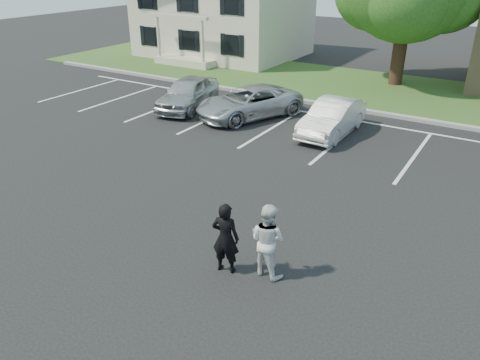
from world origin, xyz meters
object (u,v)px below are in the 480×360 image
at_px(car_white_sedan, 332,118).
at_px(man_white_shirt, 267,240).
at_px(man_black_suit, 226,238).
at_px(car_silver_west, 188,93).
at_px(car_silver_minivan, 249,102).

bearing_deg(car_white_sedan, man_white_shirt, -75.81).
relative_size(man_black_suit, car_silver_west, 0.40).
height_order(car_silver_west, car_white_sedan, car_silver_west).
height_order(man_white_shirt, car_silver_west, man_white_shirt).
height_order(car_silver_minivan, car_white_sedan, car_white_sedan).
bearing_deg(man_black_suit, man_white_shirt, -167.52).
xyz_separation_m(man_black_suit, car_white_sedan, (-1.33, 9.52, -0.18)).
xyz_separation_m(man_black_suit, man_white_shirt, (0.81, 0.39, 0.01)).
relative_size(car_silver_west, car_silver_minivan, 0.88).
distance_m(man_black_suit, car_silver_west, 12.34).
relative_size(man_white_shirt, car_white_sedan, 0.43).
bearing_deg(car_silver_west, man_white_shirt, -56.39).
bearing_deg(car_silver_minivan, car_silver_west, -149.11).
relative_size(man_white_shirt, car_silver_minivan, 0.36).
bearing_deg(car_white_sedan, man_black_suit, -81.06).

